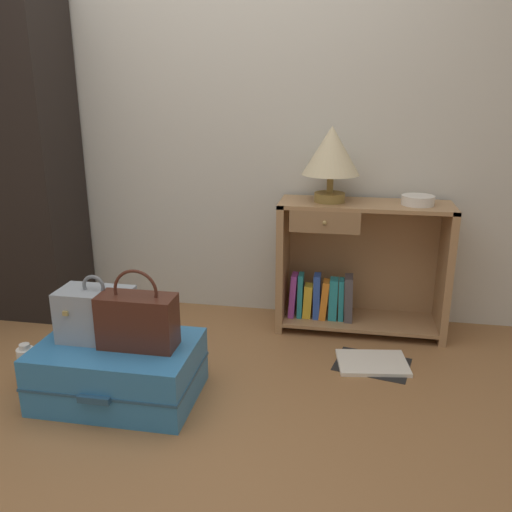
{
  "coord_description": "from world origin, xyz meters",
  "views": [
    {
      "loc": [
        0.76,
        -1.69,
        1.35
      ],
      "look_at": [
        0.29,
        0.84,
        0.55
      ],
      "focal_mm": 37.34,
      "sensor_mm": 36.0,
      "label": 1
    }
  ],
  "objects_px": {
    "table_lamp": "(331,153)",
    "handbag": "(138,320)",
    "bookshelf": "(355,268)",
    "train_case": "(96,314)",
    "bowl": "(418,200)",
    "suitcase_large": "(119,370)",
    "bottle": "(27,366)",
    "open_book_on_floor": "(372,363)"
  },
  "relations": [
    {
      "from": "train_case",
      "to": "bowl",
      "type": "bearing_deg",
      "value": 31.62
    },
    {
      "from": "suitcase_large",
      "to": "train_case",
      "type": "xyz_separation_m",
      "value": [
        -0.1,
        0.04,
        0.25
      ]
    },
    {
      "from": "bookshelf",
      "to": "train_case",
      "type": "height_order",
      "value": "bookshelf"
    },
    {
      "from": "table_lamp",
      "to": "handbag",
      "type": "relative_size",
      "value": 1.15
    },
    {
      "from": "bowl",
      "to": "suitcase_large",
      "type": "xyz_separation_m",
      "value": [
        -1.35,
        -0.93,
        -0.65
      ]
    },
    {
      "from": "table_lamp",
      "to": "bottle",
      "type": "bearing_deg",
      "value": -145.81
    },
    {
      "from": "table_lamp",
      "to": "open_book_on_floor",
      "type": "distance_m",
      "value": 1.14
    },
    {
      "from": "suitcase_large",
      "to": "bottle",
      "type": "distance_m",
      "value": 0.48
    },
    {
      "from": "table_lamp",
      "to": "suitcase_large",
      "type": "distance_m",
      "value": 1.56
    },
    {
      "from": "bowl",
      "to": "handbag",
      "type": "distance_m",
      "value": 1.61
    },
    {
      "from": "bookshelf",
      "to": "bowl",
      "type": "xyz_separation_m",
      "value": [
        0.31,
        -0.02,
        0.41
      ]
    },
    {
      "from": "table_lamp",
      "to": "handbag",
      "type": "xyz_separation_m",
      "value": [
        -0.77,
        -0.94,
        -0.63
      ]
    },
    {
      "from": "bowl",
      "to": "train_case",
      "type": "distance_m",
      "value": 1.76
    },
    {
      "from": "train_case",
      "to": "open_book_on_floor",
      "type": "relative_size",
      "value": 0.78
    },
    {
      "from": "table_lamp",
      "to": "open_book_on_floor",
      "type": "bearing_deg",
      "value": -57.42
    },
    {
      "from": "bookshelf",
      "to": "bowl",
      "type": "bearing_deg",
      "value": -4.4
    },
    {
      "from": "bowl",
      "to": "handbag",
      "type": "bearing_deg",
      "value": -143.02
    },
    {
      "from": "table_lamp",
      "to": "bottle",
      "type": "height_order",
      "value": "table_lamp"
    },
    {
      "from": "bottle",
      "to": "train_case",
      "type": "bearing_deg",
      "value": 3.05
    },
    {
      "from": "bowl",
      "to": "bottle",
      "type": "relative_size",
      "value": 0.82
    },
    {
      "from": "bowl",
      "to": "train_case",
      "type": "bearing_deg",
      "value": -148.38
    },
    {
      "from": "bowl",
      "to": "open_book_on_floor",
      "type": "distance_m",
      "value": 0.91
    },
    {
      "from": "table_lamp",
      "to": "train_case",
      "type": "bearing_deg",
      "value": -137.54
    },
    {
      "from": "suitcase_large",
      "to": "train_case",
      "type": "relative_size",
      "value": 2.19
    },
    {
      "from": "suitcase_large",
      "to": "handbag",
      "type": "distance_m",
      "value": 0.28
    },
    {
      "from": "handbag",
      "to": "suitcase_large",
      "type": "bearing_deg",
      "value": 178.4
    },
    {
      "from": "bookshelf",
      "to": "bowl",
      "type": "height_order",
      "value": "bowl"
    },
    {
      "from": "handbag",
      "to": "open_book_on_floor",
      "type": "xyz_separation_m",
      "value": [
        1.04,
        0.51,
        -0.39
      ]
    },
    {
      "from": "table_lamp",
      "to": "bookshelf",
      "type": "bearing_deg",
      "value": 7.5
    },
    {
      "from": "bowl",
      "to": "open_book_on_floor",
      "type": "height_order",
      "value": "bowl"
    },
    {
      "from": "table_lamp",
      "to": "handbag",
      "type": "height_order",
      "value": "table_lamp"
    },
    {
      "from": "bowl",
      "to": "bottle",
      "type": "height_order",
      "value": "bowl"
    },
    {
      "from": "train_case",
      "to": "handbag",
      "type": "bearing_deg",
      "value": -10.45
    },
    {
      "from": "handbag",
      "to": "table_lamp",
      "type": "bearing_deg",
      "value": 50.66
    },
    {
      "from": "suitcase_large",
      "to": "handbag",
      "type": "relative_size",
      "value": 1.98
    },
    {
      "from": "bookshelf",
      "to": "suitcase_large",
      "type": "height_order",
      "value": "bookshelf"
    },
    {
      "from": "bookshelf",
      "to": "train_case",
      "type": "bearing_deg",
      "value": -141.21
    },
    {
      "from": "table_lamp",
      "to": "suitcase_large",
      "type": "relative_size",
      "value": 0.58
    },
    {
      "from": "train_case",
      "to": "handbag",
      "type": "distance_m",
      "value": 0.22
    },
    {
      "from": "bookshelf",
      "to": "handbag",
      "type": "bearing_deg",
      "value": -134.16
    },
    {
      "from": "table_lamp",
      "to": "bottle",
      "type": "distance_m",
      "value": 1.88
    },
    {
      "from": "table_lamp",
      "to": "handbag",
      "type": "bearing_deg",
      "value": -129.34
    }
  ]
}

